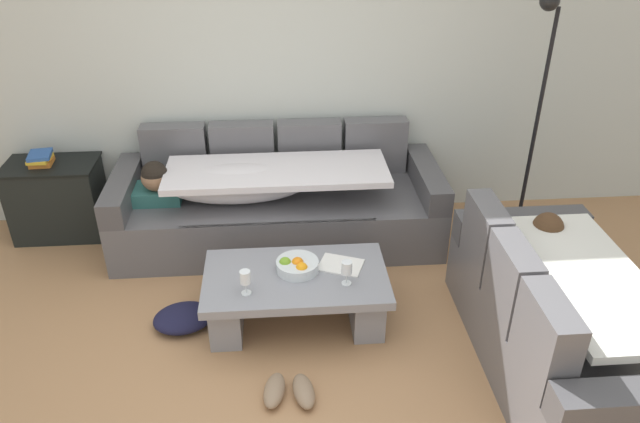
{
  "coord_description": "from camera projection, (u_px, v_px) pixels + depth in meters",
  "views": [
    {
      "loc": [
        0.13,
        -2.63,
        2.69
      ],
      "look_at": [
        0.42,
        1.08,
        0.55
      ],
      "focal_mm": 33.85,
      "sensor_mm": 36.0,
      "label": 1
    }
  ],
  "objects": [
    {
      "name": "wine_glass_near_left",
      "position": [
        245.0,
        278.0,
        3.69
      ],
      "size": [
        0.07,
        0.07,
        0.17
      ],
      "color": "silver",
      "rests_on": "coffee_table"
    },
    {
      "name": "couch_along_wall",
      "position": [
        272.0,
        204.0,
        4.86
      ],
      "size": [
        2.57,
        0.92,
        0.88
      ],
      "color": "#58575A",
      "rests_on": "ground_plane"
    },
    {
      "name": "floor_lamp",
      "position": [
        536.0,
        103.0,
        4.6
      ],
      "size": [
        0.33,
        0.31,
        1.95
      ],
      "color": "black",
      "rests_on": "ground_plane"
    },
    {
      "name": "open_magazine",
      "position": [
        341.0,
        265.0,
        4.01
      ],
      "size": [
        0.34,
        0.3,
        0.01
      ],
      "primitive_type": "cube",
      "rotation": [
        0.0,
        0.0,
        -0.38
      ],
      "color": "white",
      "rests_on": "coffee_table"
    },
    {
      "name": "back_wall",
      "position": [
        257.0,
        60.0,
        4.79
      ],
      "size": [
        9.0,
        0.1,
        2.7
      ],
      "primitive_type": "cube",
      "color": "#B8C0B9",
      "rests_on": "ground_plane"
    },
    {
      "name": "crumpled_garment",
      "position": [
        183.0,
        318.0,
        4.04
      ],
      "size": [
        0.46,
        0.4,
        0.12
      ],
      "primitive_type": "ellipsoid",
      "rotation": [
        0.0,
        0.0,
        0.21
      ],
      "color": "#191933",
      "rests_on": "ground_plane"
    },
    {
      "name": "pair_of_shoes",
      "position": [
        289.0,
        391.0,
        3.5
      ],
      "size": [
        0.33,
        0.31,
        0.09
      ],
      "color": "#8C7259",
      "rests_on": "ground_plane"
    },
    {
      "name": "ground_plane",
      "position": [
        264.0,
        383.0,
        3.61
      ],
      "size": [
        14.0,
        14.0,
        0.0
      ],
      "primitive_type": "plane",
      "color": "#A87950"
    },
    {
      "name": "coffee_table",
      "position": [
        296.0,
        292.0,
        3.99
      ],
      "size": [
        1.2,
        0.68,
        0.38
      ],
      "color": "gray",
      "rests_on": "ground_plane"
    },
    {
      "name": "fruit_bowl",
      "position": [
        297.0,
        265.0,
        3.94
      ],
      "size": [
        0.28,
        0.28,
        0.1
      ],
      "color": "silver",
      "rests_on": "coffee_table"
    },
    {
      "name": "couch_near_window",
      "position": [
        562.0,
        321.0,
        3.59
      ],
      "size": [
        0.92,
        1.79,
        0.88
      ],
      "rotation": [
        0.0,
        0.0,
        1.57
      ],
      "color": "#58575A",
      "rests_on": "ground_plane"
    },
    {
      "name": "book_stack_on_cabinet",
      "position": [
        40.0,
        159.0,
        4.75
      ],
      "size": [
        0.19,
        0.23,
        0.09
      ],
      "color": "#B76623",
      "rests_on": "side_cabinet"
    },
    {
      "name": "side_cabinet",
      "position": [
        58.0,
        199.0,
        4.93
      ],
      "size": [
        0.72,
        0.44,
        0.64
      ],
      "color": "black",
      "rests_on": "ground_plane"
    },
    {
      "name": "wine_glass_near_right",
      "position": [
        347.0,
        269.0,
        3.78
      ],
      "size": [
        0.07,
        0.07,
        0.17
      ],
      "color": "silver",
      "rests_on": "coffee_table"
    }
  ]
}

